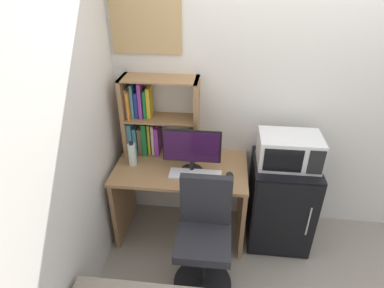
{
  "coord_description": "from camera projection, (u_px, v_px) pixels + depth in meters",
  "views": [
    {
      "loc": [
        -0.63,
        -2.6,
        2.3
      ],
      "look_at": [
        -0.88,
        -0.36,
        1.0
      ],
      "focal_mm": 29.89,
      "sensor_mm": 36.0,
      "label": 1
    }
  ],
  "objects": [
    {
      "name": "water_bottle",
      "position": [
        132.0,
        154.0,
        2.74
      ],
      "size": [
        0.07,
        0.07,
        0.22
      ],
      "color": "silver",
      "rests_on": "desk"
    },
    {
      "name": "microwave",
      "position": [
        289.0,
        150.0,
        2.61
      ],
      "size": [
        0.5,
        0.34,
        0.26
      ],
      "color": "silver",
      "rests_on": "mini_fridge"
    },
    {
      "name": "desk",
      "position": [
        181.0,
        188.0,
        2.88
      ],
      "size": [
        1.14,
        0.65,
        0.75
      ],
      "color": "#997047",
      "rests_on": "ground_plane"
    },
    {
      "name": "computer_mouse",
      "position": [
        230.0,
        175.0,
        2.62
      ],
      "size": [
        0.06,
        0.1,
        0.04
      ],
      "primitive_type": "ellipsoid",
      "color": "black",
      "rests_on": "desk"
    },
    {
      "name": "monitor",
      "position": [
        192.0,
        149.0,
        2.6
      ],
      "size": [
        0.48,
        0.18,
        0.39
      ],
      "color": "black",
      "rests_on": "desk"
    },
    {
      "name": "keyboard",
      "position": [
        195.0,
        175.0,
        2.64
      ],
      "size": [
        0.43,
        0.15,
        0.02
      ],
      "primitive_type": "cube",
      "color": "silver",
      "rests_on": "desk"
    },
    {
      "name": "wall_left",
      "position": [
        1.0,
        213.0,
        1.45
      ],
      "size": [
        0.04,
        4.4,
        2.6
      ],
      "primitive_type": "cube",
      "color": "silver",
      "rests_on": "ground_plane"
    },
    {
      "name": "wall_corkboard",
      "position": [
        145.0,
        18.0,
        2.48
      ],
      "size": [
        0.57,
        0.02,
        0.55
      ],
      "primitive_type": "cube",
      "color": "tan"
    },
    {
      "name": "mini_fridge",
      "position": [
        280.0,
        202.0,
        2.88
      ],
      "size": [
        0.54,
        0.55,
        0.82
      ],
      "color": "black",
      "rests_on": "ground_plane"
    },
    {
      "name": "hutch_bookshelf",
      "position": [
        151.0,
        119.0,
        2.8
      ],
      "size": [
        0.65,
        0.25,
        0.72
      ],
      "color": "#997047",
      "rests_on": "desk"
    },
    {
      "name": "desk_chair",
      "position": [
        204.0,
        242.0,
        2.44
      ],
      "size": [
        0.47,
        0.47,
        0.95
      ],
      "color": "black",
      "rests_on": "ground_plane"
    },
    {
      "name": "wall_back",
      "position": [
        350.0,
        99.0,
        2.65
      ],
      "size": [
        6.4,
        0.04,
        2.6
      ],
      "primitive_type": "cube",
      "color": "silver",
      "rests_on": "ground_plane"
    }
  ]
}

